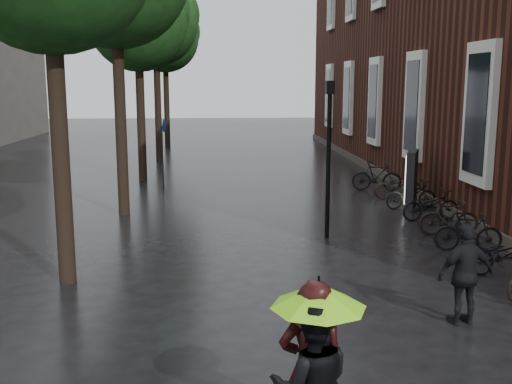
{
  "coord_description": "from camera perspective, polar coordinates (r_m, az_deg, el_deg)",
  "views": [
    {
      "loc": [
        -1.25,
        -4.23,
        3.8
      ],
      "look_at": [
        -0.45,
        7.29,
        1.67
      ],
      "focal_mm": 42.0,
      "sensor_mm": 36.0,
      "label": 1
    }
  ],
  "objects": [
    {
      "name": "parked_bicycles",
      "position": [
        16.65,
        16.68,
        -1.6
      ],
      "size": [
        2.05,
        11.73,
        1.04
      ],
      "color": "black",
      "rests_on": "ground"
    },
    {
      "name": "pedestrian_walking",
      "position": [
        10.07,
        19.32,
        -7.42
      ],
      "size": [
        1.01,
        0.57,
        1.63
      ],
      "primitive_type": "imported",
      "rotation": [
        0.0,
        0.0,
        3.33
      ],
      "color": "black",
      "rests_on": "ground"
    },
    {
      "name": "street_trees",
      "position": [
        20.49,
        -12.19,
        17.35
      ],
      "size": [
        4.33,
        34.03,
        8.91
      ],
      "color": "black",
      "rests_on": "ground"
    },
    {
      "name": "ad_lightbox",
      "position": [
        18.74,
        14.57,
        1.17
      ],
      "size": [
        0.27,
        1.17,
        1.77
      ],
      "rotation": [
        0.0,
        0.0,
        -0.42
      ],
      "color": "black",
      "rests_on": "ground"
    },
    {
      "name": "lime_umbrella",
      "position": [
        6.03,
        5.97,
        -9.78
      ],
      "size": [
        0.97,
        0.97,
        1.44
      ],
      "rotation": [
        0.0,
        0.0,
        -0.44
      ],
      "color": "black",
      "rests_on": "ground"
    },
    {
      "name": "cycle_sign",
      "position": [
        21.82,
        -8.82,
        4.66
      ],
      "size": [
        0.13,
        0.45,
        2.48
      ],
      "rotation": [
        0.0,
        0.0,
        -0.17
      ],
      "color": "#262628",
      "rests_on": "ground"
    },
    {
      "name": "person_burgundy",
      "position": [
        6.35,
        5.31,
        -16.36
      ],
      "size": [
        0.74,
        0.54,
        1.89
      ],
      "primitive_type": "imported",
      "rotation": [
        0.0,
        0.0,
        3.27
      ],
      "color": "black",
      "rests_on": "ground"
    },
    {
      "name": "lamp_post",
      "position": [
        14.58,
        6.94,
        4.56
      ],
      "size": [
        0.2,
        0.2,
        3.83
      ],
      "rotation": [
        0.0,
        0.0,
        -0.41
      ],
      "color": "black",
      "rests_on": "ground"
    },
    {
      "name": "brick_building",
      "position": [
        26.52,
        23.04,
        14.39
      ],
      "size": [
        10.2,
        33.2,
        12.0
      ],
      "color": "#38160F",
      "rests_on": "ground"
    }
  ]
}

